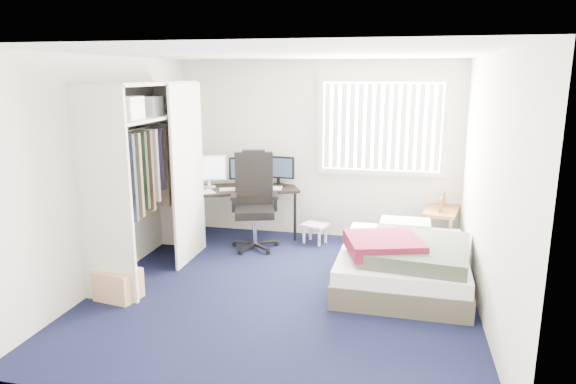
% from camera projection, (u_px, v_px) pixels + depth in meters
% --- Properties ---
extents(ground, '(4.20, 4.20, 0.00)m').
position_uv_depth(ground, '(284.00, 291.00, 5.57)').
color(ground, black).
rests_on(ground, ground).
extents(room_shell, '(4.20, 4.20, 4.20)m').
position_uv_depth(room_shell, '(283.00, 154.00, 5.23)').
color(room_shell, silver).
rests_on(room_shell, ground).
extents(window_assembly, '(1.72, 0.09, 1.32)m').
position_uv_depth(window_assembly, '(381.00, 127.00, 6.96)').
color(window_assembly, white).
rests_on(window_assembly, ground).
extents(closet, '(0.64, 1.84, 2.22)m').
position_uv_depth(closet, '(146.00, 159.00, 5.87)').
color(closet, beige).
rests_on(closet, ground).
extents(desk, '(1.64, 1.24, 1.19)m').
position_uv_depth(desk, '(244.00, 185.00, 7.27)').
color(desk, black).
rests_on(desk, ground).
extents(office_chair, '(0.76, 0.76, 1.31)m').
position_uv_depth(office_chair, '(255.00, 211.00, 6.92)').
color(office_chair, black).
rests_on(office_chair, ground).
extents(footstool, '(0.41, 0.37, 0.27)m').
position_uv_depth(footstool, '(315.00, 228.00, 7.12)').
color(footstool, white).
rests_on(footstool, ground).
extents(nightstand, '(0.56, 0.88, 0.74)m').
position_uv_depth(nightstand, '(442.00, 213.00, 6.85)').
color(nightstand, brown).
rests_on(nightstand, ground).
extents(bed, '(1.46, 1.89, 0.62)m').
position_uv_depth(bed, '(404.00, 261.00, 5.73)').
color(bed, '#463F32').
rests_on(bed, ground).
extents(pine_box, '(0.47, 0.39, 0.32)m').
position_uv_depth(pine_box, '(118.00, 284.00, 5.36)').
color(pine_box, tan).
rests_on(pine_box, ground).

